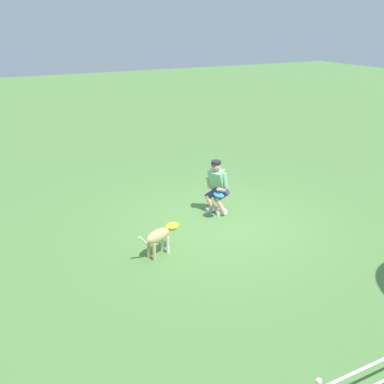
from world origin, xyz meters
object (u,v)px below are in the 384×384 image
object	(u,v)px
person	(217,185)
frisbee_held	(219,195)
dog	(160,236)
frisbee_flying	(173,226)

from	to	relation	value
person	frisbee_held	xyz separation A→B (m)	(0.16, 0.35, -0.09)
person	dog	world-z (taller)	person
dog	frisbee_flying	bearing A→B (deg)	-9.09
person	frisbee_flying	bearing A→B (deg)	6.50
dog	frisbee_flying	size ratio (longest dim) A/B	3.86
frisbee_flying	frisbee_held	bearing A→B (deg)	-152.70
frisbee_flying	frisbee_held	xyz separation A→B (m)	(-1.47, -0.76, 0.09)
person	frisbee_held	bearing A→B (deg)	38.35
person	frisbee_flying	xyz separation A→B (m)	(1.62, 1.11, -0.18)
dog	frisbee_held	bearing A→B (deg)	3.53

